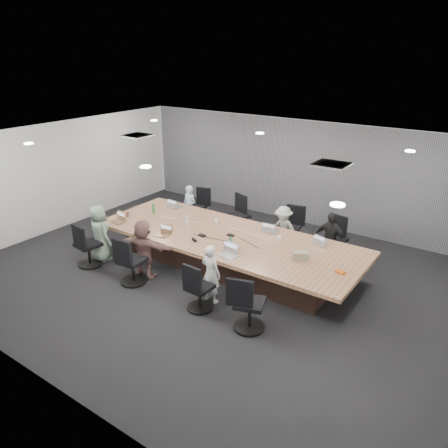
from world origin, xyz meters
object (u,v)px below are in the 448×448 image
Objects in this scene: laptop_2 at (272,231)px; bottle_green_right at (231,243)px; person_4 at (100,233)px; person_6 at (211,274)px; person_2 at (283,230)px; chair_1 at (239,219)px; chair_3 at (335,243)px; stapler at (194,240)px; laptop_6 at (227,255)px; conference_table at (227,250)px; mug_brown at (127,214)px; bottle_green_left at (154,209)px; laptop_0 at (176,206)px; chair_2 at (289,231)px; canvas_bag at (300,256)px; bottle_clear at (186,221)px; laptop_3 at (320,243)px; chair_4 at (88,248)px; chair_6 at (200,291)px; laptop_4 at (118,222)px; chair_0 at (197,210)px; snack_packet at (340,272)px; chair_5 at (132,264)px; laptop_5 at (161,235)px; chair_7 at (250,307)px; person_0 at (189,207)px; person_3 at (329,239)px.

laptop_2 is 1.30m from bottle_green_right.
person_6 is (3.11, 0.00, -0.07)m from person_4.
bottle_green_right is at bearing -91.17° from person_2.
chair_1 is 2.61m from chair_3.
person_2 is at bearing 86.21° from stapler.
person_6 is at bearing -80.10° from laptop_6.
mug_brown is (-2.65, -0.40, 0.39)m from conference_table.
person_2 is at bearing 22.65° from bottle_green_left.
person_6 is 11.17× the size of mug_brown.
chair_3 is at bearing -164.10° from laptop_0.
laptop_0 is (-2.82, -0.90, 0.32)m from chair_2.
person_2 is 0.58m from laptop_2.
bottle_green_right is at bearing -166.09° from canvas_bag.
mug_brown is 0.36× the size of canvas_bag.
bottle_clear is 2.23× the size of mug_brown.
chair_3 is 3.37× the size of bottle_green_right.
chair_2 reaches higher than conference_table.
laptop_6 is at bearing -86.18° from person_6.
laptop_3 is (1.14, 0.00, 0.00)m from laptop_2.
chair_2 is at bearing -93.77° from laptop_2.
person_6 is at bearing 14.09° from chair_4.
chair_2 is 3.95m from mug_brown.
laptop_0 is at bearing 165.35° from stapler.
chair_6 is 2.64× the size of laptop_3.
chair_3 reaches higher than laptop_4.
chair_0 is 3.42m from chair_4.
chair_6 is at bearing 7.67° from chair_4.
laptop_4 is 1.64m from bottle_clear.
person_6 reaches higher than chair_6.
snack_packet is (3.74, -0.18, -0.10)m from bottle_clear.
laptop_5 is (0.00, 0.90, 0.32)m from chair_5.
chair_1 is 2.39m from stapler.
chair_5 reaches higher than conference_table.
chair_5 is 2.17m from bottle_green_left.
chair_7 is 3.43× the size of bottle_green_left.
laptop_3 is 4.87m from person_4.
laptop_2 is at bearing 77.77° from stapler.
person_0 is 5.04m from snack_packet.
chair_1 is 2.86× the size of laptop_3.
chair_7 is (1.08, 0.00, 0.05)m from chair_6.
chair_1 is at bearing -109.66° from person_4.
mug_brown reaches higher than laptop_5.
bottle_green_left reaches higher than chair_0.
laptop_6 is 2.17m from snack_packet.
person_3 is at bearing -75.20° from laptop_3.
laptop_3 is at bearing 9.42° from bottle_green_left.
person_6 is at bearing -135.62° from canvas_bag.
chair_1 is 1.66m from laptop_0.
canvas_bag is (1.13, -1.83, 0.39)m from chair_2.
person_3 is (3.96, -0.35, 0.25)m from chair_0.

